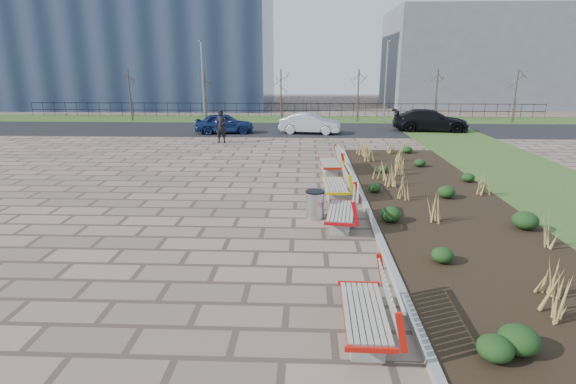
{
  "coord_description": "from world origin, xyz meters",
  "views": [
    {
      "loc": [
        2.0,
        -9.27,
        4.41
      ],
      "look_at": [
        1.5,
        3.0,
        0.9
      ],
      "focal_mm": 28.0,
      "sensor_mm": 36.0,
      "label": 1
    }
  ],
  "objects_px": {
    "pedestrian": "(221,126)",
    "car_black": "(430,120)",
    "litter_bin": "(315,205)",
    "bench_d": "(330,161)",
    "car_silver": "(310,123)",
    "bench_b": "(341,209)",
    "bench_c": "(335,183)",
    "bench_a": "(364,308)",
    "car_blue": "(224,123)",
    "lamp_west": "(203,82)",
    "lamp_east": "(386,83)"
  },
  "relations": [
    {
      "from": "bench_b",
      "to": "pedestrian",
      "type": "relative_size",
      "value": 1.1
    },
    {
      "from": "pedestrian",
      "to": "car_silver",
      "type": "relative_size",
      "value": 0.48
    },
    {
      "from": "bench_d",
      "to": "car_silver",
      "type": "relative_size",
      "value": 0.53
    },
    {
      "from": "litter_bin",
      "to": "bench_c",
      "type": "bearing_deg",
      "value": 71.81
    },
    {
      "from": "bench_a",
      "to": "pedestrian",
      "type": "xyz_separation_m",
      "value": [
        -5.9,
        19.01,
        0.45
      ]
    },
    {
      "from": "bench_d",
      "to": "car_black",
      "type": "bearing_deg",
      "value": 55.15
    },
    {
      "from": "bench_b",
      "to": "bench_c",
      "type": "height_order",
      "value": "same"
    },
    {
      "from": "car_black",
      "to": "lamp_west",
      "type": "xyz_separation_m",
      "value": [
        -16.37,
        4.42,
        2.29
      ]
    },
    {
      "from": "pedestrian",
      "to": "car_silver",
      "type": "bearing_deg",
      "value": 43.68
    },
    {
      "from": "litter_bin",
      "to": "pedestrian",
      "type": "distance_m",
      "value": 14.06
    },
    {
      "from": "lamp_west",
      "to": "bench_c",
      "type": "bearing_deg",
      "value": -66.23
    },
    {
      "from": "bench_d",
      "to": "litter_bin",
      "type": "xyz_separation_m",
      "value": [
        -0.72,
        -5.77,
        -0.09
      ]
    },
    {
      "from": "bench_c",
      "to": "car_black",
      "type": "height_order",
      "value": "car_black"
    },
    {
      "from": "bench_c",
      "to": "lamp_west",
      "type": "bearing_deg",
      "value": 111.49
    },
    {
      "from": "bench_a",
      "to": "car_blue",
      "type": "bearing_deg",
      "value": 106.81
    },
    {
      "from": "bench_b",
      "to": "car_blue",
      "type": "distance_m",
      "value": 18.48
    },
    {
      "from": "bench_b",
      "to": "car_blue",
      "type": "bearing_deg",
      "value": 117.29
    },
    {
      "from": "bench_b",
      "to": "litter_bin",
      "type": "bearing_deg",
      "value": 144.66
    },
    {
      "from": "lamp_east",
      "to": "bench_c",
      "type": "bearing_deg",
      "value": -103.75
    },
    {
      "from": "car_black",
      "to": "lamp_west",
      "type": "relative_size",
      "value": 0.83
    },
    {
      "from": "bench_c",
      "to": "bench_a",
      "type": "bearing_deg",
      "value": -92.28
    },
    {
      "from": "bench_a",
      "to": "pedestrian",
      "type": "relative_size",
      "value": 1.1
    },
    {
      "from": "bench_c",
      "to": "car_silver",
      "type": "relative_size",
      "value": 0.53
    },
    {
      "from": "car_blue",
      "to": "car_black",
      "type": "relative_size",
      "value": 0.76
    },
    {
      "from": "pedestrian",
      "to": "car_black",
      "type": "xyz_separation_m",
      "value": [
        13.27,
        5.15,
        -0.2
      ]
    },
    {
      "from": "bench_c",
      "to": "pedestrian",
      "type": "xyz_separation_m",
      "value": [
        -5.9,
        10.87,
        0.45
      ]
    },
    {
      "from": "litter_bin",
      "to": "lamp_west",
      "type": "xyz_separation_m",
      "value": [
        -8.28,
        22.63,
        2.63
      ]
    },
    {
      "from": "car_black",
      "to": "lamp_west",
      "type": "height_order",
      "value": "lamp_west"
    },
    {
      "from": "pedestrian",
      "to": "car_black",
      "type": "height_order",
      "value": "pedestrian"
    },
    {
      "from": "bench_d",
      "to": "lamp_east",
      "type": "height_order",
      "value": "lamp_east"
    },
    {
      "from": "bench_c",
      "to": "lamp_east",
      "type": "relative_size",
      "value": 0.35
    },
    {
      "from": "car_silver",
      "to": "lamp_east",
      "type": "bearing_deg",
      "value": -36.71
    },
    {
      "from": "lamp_west",
      "to": "bench_b",
      "type": "bearing_deg",
      "value": -68.87
    },
    {
      "from": "car_black",
      "to": "car_silver",
      "type": "bearing_deg",
      "value": 105.07
    },
    {
      "from": "bench_b",
      "to": "bench_c",
      "type": "xyz_separation_m",
      "value": [
        0.0,
        2.85,
        0.0
      ]
    },
    {
      "from": "bench_c",
      "to": "lamp_west",
      "type": "height_order",
      "value": "lamp_west"
    },
    {
      "from": "bench_a",
      "to": "bench_c",
      "type": "bearing_deg",
      "value": 91.11
    },
    {
      "from": "car_silver",
      "to": "car_black",
      "type": "height_order",
      "value": "car_black"
    },
    {
      "from": "bench_b",
      "to": "litter_bin",
      "type": "relative_size",
      "value": 2.58
    },
    {
      "from": "bench_b",
      "to": "bench_c",
      "type": "distance_m",
      "value": 2.85
    },
    {
      "from": "pedestrian",
      "to": "lamp_east",
      "type": "distance_m",
      "value": 14.65
    },
    {
      "from": "lamp_west",
      "to": "lamp_east",
      "type": "height_order",
      "value": "same"
    },
    {
      "from": "bench_a",
      "to": "bench_b",
      "type": "bearing_deg",
      "value": 91.11
    },
    {
      "from": "bench_d",
      "to": "lamp_east",
      "type": "bearing_deg",
      "value": 69.3
    },
    {
      "from": "bench_a",
      "to": "lamp_west",
      "type": "distance_m",
      "value": 30.07
    },
    {
      "from": "bench_d",
      "to": "car_blue",
      "type": "xyz_separation_m",
      "value": [
        -6.37,
        10.92,
        0.17
      ]
    },
    {
      "from": "bench_d",
      "to": "car_blue",
      "type": "distance_m",
      "value": 12.64
    },
    {
      "from": "bench_c",
      "to": "car_silver",
      "type": "xyz_separation_m",
      "value": [
        -0.76,
        14.61,
        0.17
      ]
    },
    {
      "from": "bench_a",
      "to": "litter_bin",
      "type": "distance_m",
      "value": 6.0
    },
    {
      "from": "bench_b",
      "to": "pedestrian",
      "type": "distance_m",
      "value": 14.94
    }
  ]
}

